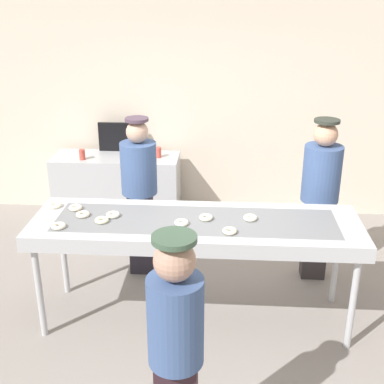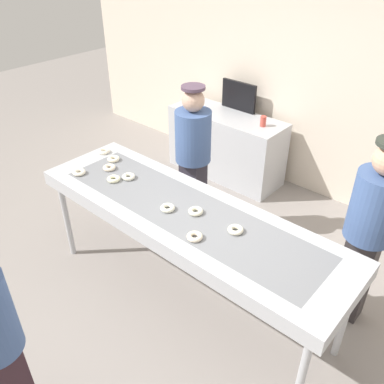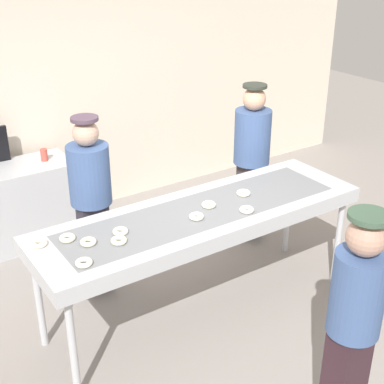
% 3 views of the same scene
% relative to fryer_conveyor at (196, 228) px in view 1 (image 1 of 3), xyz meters
% --- Properties ---
extents(ground_plane, '(16.00, 16.00, 0.00)m').
position_rel_fryer_conveyor_xyz_m(ground_plane, '(0.00, 0.00, -0.91)').
color(ground_plane, gray).
extents(back_wall, '(8.00, 0.12, 3.24)m').
position_rel_fryer_conveyor_xyz_m(back_wall, '(0.00, 2.48, 0.71)').
color(back_wall, beige).
rests_on(back_wall, ground).
extents(fryer_conveyor, '(2.79, 0.83, 0.98)m').
position_rel_fryer_conveyor_xyz_m(fryer_conveyor, '(0.00, 0.00, 0.00)').
color(fryer_conveyor, '#B7BABF').
rests_on(fryer_conveyor, ground).
extents(sugar_donut_0, '(0.16, 0.16, 0.04)m').
position_rel_fryer_conveyor_xyz_m(sugar_donut_0, '(-1.27, 0.19, 0.09)').
color(sugar_donut_0, '#F9ECCE').
rests_on(sugar_donut_0, fryer_conveyor).
extents(sugar_donut_1, '(0.14, 0.14, 0.04)m').
position_rel_fryer_conveyor_xyz_m(sugar_donut_1, '(-0.97, 0.02, 0.09)').
color(sugar_donut_1, '#F8E5C8').
rests_on(sugar_donut_1, fryer_conveyor).
extents(sugar_donut_2, '(0.15, 0.15, 0.04)m').
position_rel_fryer_conveyor_xyz_m(sugar_donut_2, '(0.46, 0.04, 0.09)').
color(sugar_donut_2, white).
rests_on(sugar_donut_2, fryer_conveyor).
extents(sugar_donut_3, '(0.14, 0.14, 0.04)m').
position_rel_fryer_conveyor_xyz_m(sugar_donut_3, '(-1.08, 0.15, 0.09)').
color(sugar_donut_3, '#FEF1CD').
rests_on(sugar_donut_3, fryer_conveyor).
extents(sugar_donut_4, '(0.17, 0.17, 0.04)m').
position_rel_fryer_conveyor_xyz_m(sugar_donut_4, '(-0.78, -0.09, 0.09)').
color(sugar_donut_4, '#F5F1C3').
rests_on(sugar_donut_4, fryer_conveyor).
extents(sugar_donut_5, '(0.12, 0.12, 0.04)m').
position_rel_fryer_conveyor_xyz_m(sugar_donut_5, '(0.09, 0.02, 0.09)').
color(sugar_donut_5, '#EFE9C9').
rests_on(sugar_donut_5, fryer_conveyor).
extents(sugar_donut_6, '(0.16, 0.16, 0.04)m').
position_rel_fryer_conveyor_xyz_m(sugar_donut_6, '(-1.11, -0.22, 0.09)').
color(sugar_donut_6, '#F3E8CD').
rests_on(sugar_donut_6, fryer_conveyor).
extents(sugar_donut_7, '(0.16, 0.16, 0.04)m').
position_rel_fryer_conveyor_xyz_m(sugar_donut_7, '(-0.71, 0.03, 0.09)').
color(sugar_donut_7, white).
rests_on(sugar_donut_7, fryer_conveyor).
extents(sugar_donut_8, '(0.13, 0.13, 0.04)m').
position_rel_fryer_conveyor_xyz_m(sugar_donut_8, '(-0.11, -0.09, 0.09)').
color(sugar_donut_8, white).
rests_on(sugar_donut_8, fryer_conveyor).
extents(sugar_donut_9, '(0.15, 0.15, 0.04)m').
position_rel_fryer_conveyor_xyz_m(sugar_donut_9, '(0.29, -0.22, 0.09)').
color(sugar_donut_9, '#F8E6C8').
rests_on(sugar_donut_9, fryer_conveyor).
extents(worker_baker, '(0.37, 0.37, 1.67)m').
position_rel_fryer_conveyor_xyz_m(worker_baker, '(1.18, 0.80, 0.06)').
color(worker_baker, '#312C2D').
rests_on(worker_baker, ground).
extents(worker_assistant, '(0.36, 0.36, 1.66)m').
position_rel_fryer_conveyor_xyz_m(worker_assistant, '(-0.61, 0.79, 0.05)').
color(worker_assistant, '#27242F').
rests_on(worker_assistant, ground).
extents(customer_waiting, '(0.31, 0.31, 1.64)m').
position_rel_fryer_conveyor_xyz_m(customer_waiting, '(-0.02, -1.59, 0.01)').
color(customer_waiting, '#321E26').
rests_on(customer_waiting, ground).
extents(prep_counter, '(1.56, 0.57, 0.86)m').
position_rel_fryer_conveyor_xyz_m(prep_counter, '(-1.12, 2.03, -0.48)').
color(prep_counter, '#B7BABF').
rests_on(prep_counter, ground).
extents(paper_cup_0, '(0.07, 0.07, 0.13)m').
position_rel_fryer_conveyor_xyz_m(paper_cup_0, '(-0.58, 2.03, 0.02)').
color(paper_cup_0, '#CC4C3F').
rests_on(paper_cup_0, prep_counter).
extents(paper_cup_1, '(0.07, 0.07, 0.13)m').
position_rel_fryer_conveyor_xyz_m(paper_cup_1, '(-1.49, 1.88, 0.02)').
color(paper_cup_1, '#CC4C3F').
rests_on(paper_cup_1, prep_counter).
extents(menu_display, '(0.51, 0.04, 0.37)m').
position_rel_fryer_conveyor_xyz_m(menu_display, '(-1.12, 2.26, 0.14)').
color(menu_display, black).
rests_on(menu_display, prep_counter).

